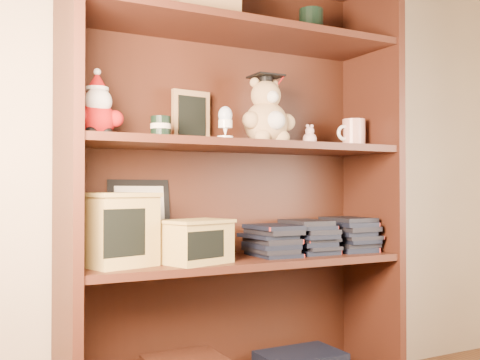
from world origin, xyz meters
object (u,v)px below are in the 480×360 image
object	(u,v)px
grad_teddy_bear	(267,117)
treats_box	(116,229)
bookcase	(233,192)
teacher_mug	(353,133)

from	to	relation	value
grad_teddy_bear	treats_box	world-z (taller)	grad_teddy_bear
bookcase	treats_box	xyz separation A→B (m)	(-0.43, -0.05, -0.11)
bookcase	grad_teddy_bear	size ratio (longest dim) A/B	6.34
bookcase	treats_box	bearing A→B (deg)	-173.21
bookcase	treats_box	world-z (taller)	bookcase
teacher_mug	treats_box	world-z (taller)	teacher_mug
bookcase	grad_teddy_bear	xyz separation A→B (m)	(0.11, -0.06, 0.27)
teacher_mug	treats_box	distance (m)	0.99
grad_teddy_bear	bookcase	bearing A→B (deg)	151.38
teacher_mug	grad_teddy_bear	bearing A→B (deg)	-178.89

